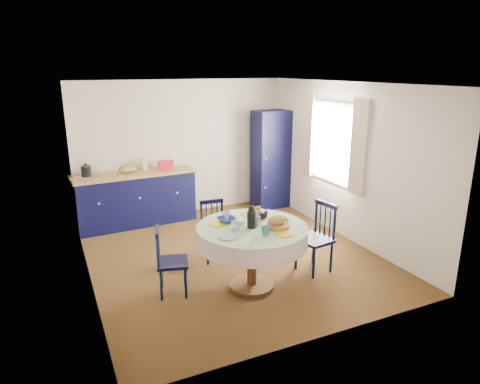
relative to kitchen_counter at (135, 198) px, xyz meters
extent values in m
plane|color=black|center=(1.00, -1.96, -0.48)|extent=(4.50, 4.50, 0.00)
plane|color=white|center=(1.00, -1.96, 2.02)|extent=(4.50, 4.50, 0.00)
cube|color=white|center=(1.00, 0.29, 0.77)|extent=(4.00, 0.02, 2.50)
cube|color=white|center=(-1.00, -1.96, 0.77)|extent=(0.02, 4.50, 2.50)
cube|color=white|center=(3.00, -1.96, 0.77)|extent=(0.02, 4.50, 2.50)
plane|color=white|center=(3.00, -1.66, 1.02)|extent=(0.00, 1.20, 1.20)
cube|color=white|center=(2.92, -2.36, 1.07)|extent=(0.05, 0.34, 1.45)
cube|color=white|center=(2.92, -0.96, 1.07)|extent=(0.05, 0.34, 1.45)
cube|color=black|center=(0.00, 0.00, -0.03)|extent=(2.08, 0.73, 0.90)
cube|color=#A08649|center=(0.00, 0.00, 0.44)|extent=(2.14, 0.78, 0.04)
cube|color=maroon|center=(0.58, 0.05, 0.54)|extent=(0.27, 0.16, 0.16)
cube|color=#A08649|center=(-0.11, -0.07, 0.47)|extent=(0.35, 0.26, 0.02)
ellipsoid|color=#A4843F|center=(-0.11, -0.07, 0.54)|extent=(0.31, 0.20, 0.13)
cylinder|color=silver|center=(0.21, 0.14, 0.57)|extent=(0.12, 0.12, 0.22)
cube|color=black|center=(2.66, -0.11, 0.47)|extent=(0.69, 0.50, 1.91)
cylinder|color=white|center=(2.41, -0.36, 0.57)|extent=(0.04, 0.02, 0.04)
cylinder|color=white|center=(2.41, -0.36, 0.00)|extent=(0.04, 0.02, 0.04)
cylinder|color=#4E2E16|center=(0.85, -2.96, -0.46)|extent=(0.57, 0.57, 0.05)
cylinder|color=#4E2E16|center=(0.85, -2.96, -0.07)|extent=(0.12, 0.12, 0.76)
cylinder|color=#4E2E16|center=(0.85, -2.96, 0.32)|extent=(1.31, 1.31, 0.03)
cylinder|color=white|center=(0.85, -2.96, 0.23)|extent=(1.37, 1.37, 0.22)
cylinder|color=silver|center=(0.85, -2.96, 0.34)|extent=(1.37, 1.37, 0.01)
cylinder|color=#8AB7B8|center=(0.44, -3.17, 0.35)|extent=(0.22, 0.22, 0.01)
cylinder|color=gold|center=(1.08, -3.35, 0.35)|extent=(0.22, 0.22, 0.01)
cylinder|color=navy|center=(1.27, -2.93, 0.35)|extent=(0.22, 0.22, 0.01)
cylinder|color=#7EC373|center=(1.00, -2.55, 0.35)|extent=(0.22, 0.22, 0.01)
cylinder|color=gold|center=(0.49, -2.72, 0.35)|extent=(0.22, 0.22, 0.01)
cylinder|color=#95653B|center=(1.11, -3.14, 0.37)|extent=(0.28, 0.28, 0.05)
ellipsoid|color=#A4843F|center=(1.11, -3.14, 0.45)|extent=(0.26, 0.16, 0.11)
cube|color=silver|center=(0.73, -2.83, 0.37)|extent=(0.10, 0.07, 0.04)
cylinder|color=black|center=(0.01, -2.87, -0.29)|extent=(0.03, 0.03, 0.39)
cylinder|color=black|center=(0.09, -2.57, -0.29)|extent=(0.03, 0.03, 0.39)
cylinder|color=black|center=(-0.27, -2.79, -0.29)|extent=(0.03, 0.03, 0.39)
cylinder|color=black|center=(-0.19, -2.49, -0.29)|extent=(0.03, 0.03, 0.39)
cube|color=black|center=(-0.09, -2.68, -0.07)|extent=(0.46, 0.47, 0.04)
cylinder|color=black|center=(-0.29, -2.79, 0.15)|extent=(0.03, 0.03, 0.44)
cylinder|color=black|center=(-0.21, -2.48, 0.15)|extent=(0.03, 0.03, 0.44)
cube|color=black|center=(-0.25, -2.63, 0.35)|extent=(0.13, 0.35, 0.06)
cylinder|color=black|center=(-0.27, -2.71, 0.13)|extent=(0.02, 0.02, 0.37)
cylinder|color=black|center=(-0.25, -2.63, 0.13)|extent=(0.02, 0.02, 0.37)
cylinder|color=black|center=(-0.23, -2.55, 0.13)|extent=(0.02, 0.02, 0.37)
cylinder|color=black|center=(0.57, -2.11, -0.29)|extent=(0.03, 0.03, 0.39)
cylinder|color=black|center=(0.88, -2.14, -0.29)|extent=(0.03, 0.03, 0.39)
cylinder|color=black|center=(0.60, -1.82, -0.29)|extent=(0.03, 0.03, 0.39)
cylinder|color=black|center=(0.91, -1.85, -0.29)|extent=(0.03, 0.03, 0.39)
cube|color=black|center=(0.74, -1.98, -0.07)|extent=(0.42, 0.40, 0.04)
cylinder|color=black|center=(0.60, -1.80, 0.15)|extent=(0.03, 0.03, 0.44)
cylinder|color=black|center=(0.91, -1.83, 0.15)|extent=(0.03, 0.03, 0.44)
cube|color=black|center=(0.76, -1.82, 0.35)|extent=(0.35, 0.07, 0.06)
cylinder|color=black|center=(0.67, -1.81, 0.13)|extent=(0.02, 0.02, 0.37)
cylinder|color=black|center=(0.76, -1.82, 0.13)|extent=(0.02, 0.02, 0.37)
cylinder|color=black|center=(0.84, -1.83, 0.13)|extent=(0.02, 0.02, 0.37)
cylinder|color=black|center=(1.64, -2.75, -0.26)|extent=(0.04, 0.04, 0.44)
cylinder|color=black|center=(1.70, -3.09, -0.26)|extent=(0.04, 0.04, 0.44)
cylinder|color=black|center=(1.96, -2.69, -0.26)|extent=(0.04, 0.04, 0.44)
cylinder|color=black|center=(2.02, -3.03, -0.26)|extent=(0.04, 0.04, 0.44)
cube|color=black|center=(1.83, -2.89, -0.02)|extent=(0.48, 0.49, 0.04)
cylinder|color=black|center=(1.98, -2.69, 0.22)|extent=(0.04, 0.04, 0.49)
cylinder|color=black|center=(2.04, -3.03, 0.22)|extent=(0.04, 0.04, 0.49)
cube|color=black|center=(2.01, -2.86, 0.45)|extent=(0.11, 0.39, 0.06)
cylinder|color=black|center=(2.00, -2.77, 0.20)|extent=(0.02, 0.02, 0.41)
cylinder|color=black|center=(2.01, -2.86, 0.20)|extent=(0.02, 0.02, 0.41)
cylinder|color=black|center=(2.03, -2.95, 0.20)|extent=(0.02, 0.02, 0.41)
imported|color=silver|center=(0.63, -2.97, 0.40)|extent=(0.12, 0.12, 0.09)
imported|color=#266267|center=(0.88, -3.26, 0.40)|extent=(0.10, 0.10, 0.10)
imported|color=black|center=(1.10, -2.78, 0.40)|extent=(0.12, 0.12, 0.09)
imported|color=silver|center=(0.66, -2.59, 0.40)|extent=(0.11, 0.11, 0.10)
imported|color=navy|center=(0.63, -2.69, 0.38)|extent=(0.23, 0.23, 0.06)
camera|label=1|loc=(-1.33, -7.36, 2.23)|focal=32.00mm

